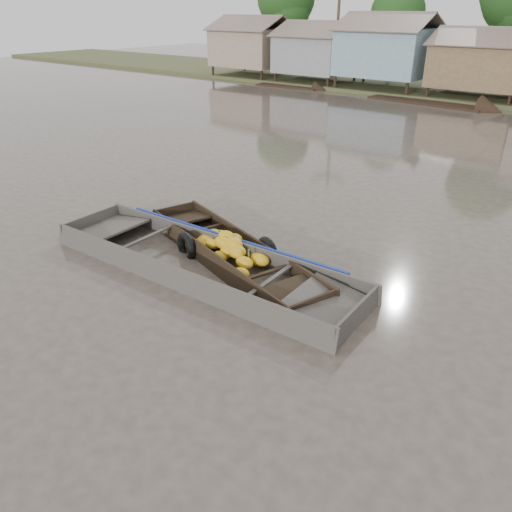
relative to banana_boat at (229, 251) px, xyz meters
The scene contains 3 objects.
ground 1.92m from the banana_boat, 46.03° to the right, with size 120.00×120.00×0.00m, color #453D35.
banana_boat is the anchor object (origin of this frame).
viewer_boat 0.89m from the banana_boat, 93.80° to the right, with size 8.33×2.51×0.66m.
Camera 1 is at (6.14, -7.00, 5.68)m, focal length 35.00 mm.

